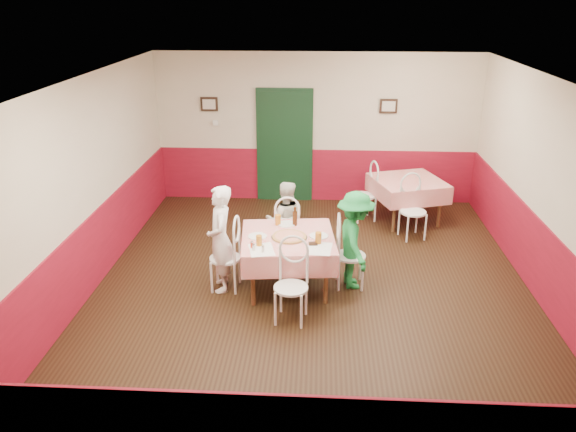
# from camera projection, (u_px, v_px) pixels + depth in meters

# --- Properties ---
(floor) EXTENTS (7.00, 7.00, 0.00)m
(floor) POSITION_uv_depth(u_px,v_px,m) (312.00, 286.00, 7.78)
(floor) COLOR black
(floor) RESTS_ON ground
(ceiling) EXTENTS (7.00, 7.00, 0.00)m
(ceiling) POSITION_uv_depth(u_px,v_px,m) (316.00, 80.00, 6.73)
(ceiling) COLOR white
(ceiling) RESTS_ON back_wall
(back_wall) EXTENTS (6.00, 0.10, 2.80)m
(back_wall) POSITION_uv_depth(u_px,v_px,m) (317.00, 129.00, 10.50)
(back_wall) COLOR beige
(back_wall) RESTS_ON ground
(front_wall) EXTENTS (6.00, 0.10, 2.80)m
(front_wall) POSITION_uv_depth(u_px,v_px,m) (306.00, 352.00, 4.01)
(front_wall) COLOR beige
(front_wall) RESTS_ON ground
(left_wall) EXTENTS (0.10, 7.00, 2.80)m
(left_wall) POSITION_uv_depth(u_px,v_px,m) (87.00, 186.00, 7.41)
(left_wall) COLOR beige
(left_wall) RESTS_ON ground
(right_wall) EXTENTS (0.10, 7.00, 2.80)m
(right_wall) POSITION_uv_depth(u_px,v_px,m) (551.00, 195.00, 7.09)
(right_wall) COLOR beige
(right_wall) RESTS_ON ground
(wainscot_back) EXTENTS (6.00, 0.03, 1.00)m
(wainscot_back) POSITION_uv_depth(u_px,v_px,m) (316.00, 175.00, 10.82)
(wainscot_back) COLOR maroon
(wainscot_back) RESTS_ON ground
(wainscot_left) EXTENTS (0.03, 7.00, 1.00)m
(wainscot_left) POSITION_uv_depth(u_px,v_px,m) (97.00, 248.00, 7.75)
(wainscot_left) COLOR maroon
(wainscot_left) RESTS_ON ground
(wainscot_right) EXTENTS (0.03, 7.00, 1.00)m
(wainscot_right) POSITION_uv_depth(u_px,v_px,m) (538.00, 259.00, 7.43)
(wainscot_right) COLOR maroon
(wainscot_right) RESTS_ON ground
(door) EXTENTS (0.96, 0.06, 2.10)m
(door) POSITION_uv_depth(u_px,v_px,m) (285.00, 147.00, 10.61)
(door) COLOR black
(door) RESTS_ON ground
(picture_left) EXTENTS (0.32, 0.03, 0.26)m
(picture_left) POSITION_uv_depth(u_px,v_px,m) (209.00, 104.00, 10.39)
(picture_left) COLOR black
(picture_left) RESTS_ON back_wall
(picture_right) EXTENTS (0.32, 0.03, 0.26)m
(picture_right) POSITION_uv_depth(u_px,v_px,m) (389.00, 106.00, 10.21)
(picture_right) COLOR black
(picture_right) RESTS_ON back_wall
(thermostat) EXTENTS (0.10, 0.03, 0.10)m
(thermostat) POSITION_uv_depth(u_px,v_px,m) (215.00, 123.00, 10.51)
(thermostat) COLOR white
(thermostat) RESTS_ON back_wall
(main_table) EXTENTS (1.34, 1.34, 0.77)m
(main_table) POSITION_uv_depth(u_px,v_px,m) (288.00, 262.00, 7.62)
(main_table) COLOR red
(main_table) RESTS_ON ground
(second_table) EXTENTS (1.41, 1.41, 0.77)m
(second_table) POSITION_uv_depth(u_px,v_px,m) (406.00, 200.00, 9.86)
(second_table) COLOR red
(second_table) RESTS_ON ground
(chair_left) EXTENTS (0.44, 0.44, 0.90)m
(chair_left) POSITION_uv_depth(u_px,v_px,m) (225.00, 258.00, 7.56)
(chair_left) COLOR white
(chair_left) RESTS_ON ground
(chair_right) EXTENTS (0.43, 0.43, 0.90)m
(chair_right) POSITION_uv_depth(u_px,v_px,m) (350.00, 256.00, 7.63)
(chair_right) COLOR white
(chair_right) RESTS_ON ground
(chair_far) EXTENTS (0.49, 0.49, 0.90)m
(chair_far) POSITION_uv_depth(u_px,v_px,m) (286.00, 232.00, 8.38)
(chair_far) COLOR white
(chair_far) RESTS_ON ground
(chair_near) EXTENTS (0.48, 0.48, 0.90)m
(chair_near) POSITION_uv_depth(u_px,v_px,m) (291.00, 288.00, 6.81)
(chair_near) COLOR white
(chair_near) RESTS_ON ground
(chair_second_a) EXTENTS (0.53, 0.53, 0.90)m
(chair_second_a) POSITION_uv_depth(u_px,v_px,m) (364.00, 196.00, 9.87)
(chair_second_a) COLOR white
(chair_second_a) RESTS_ON ground
(chair_second_b) EXTENTS (0.53, 0.53, 0.90)m
(chair_second_b) POSITION_uv_depth(u_px,v_px,m) (413.00, 212.00, 9.14)
(chair_second_b) COLOR white
(chair_second_b) RESTS_ON ground
(pizza) EXTENTS (0.49, 0.49, 0.03)m
(pizza) POSITION_uv_depth(u_px,v_px,m) (289.00, 236.00, 7.43)
(pizza) COLOR #B74723
(pizza) RESTS_ON main_table
(plate_left) EXTENTS (0.27, 0.27, 0.01)m
(plate_left) POSITION_uv_depth(u_px,v_px,m) (257.00, 236.00, 7.46)
(plate_left) COLOR white
(plate_left) RESTS_ON main_table
(plate_right) EXTENTS (0.27, 0.27, 0.01)m
(plate_right) POSITION_uv_depth(u_px,v_px,m) (319.00, 236.00, 7.47)
(plate_right) COLOR white
(plate_right) RESTS_ON main_table
(plate_far) EXTENTS (0.27, 0.27, 0.01)m
(plate_far) POSITION_uv_depth(u_px,v_px,m) (287.00, 224.00, 7.85)
(plate_far) COLOR white
(plate_far) RESTS_ON main_table
(glass_a) EXTENTS (0.08, 0.08, 0.14)m
(glass_a) POSITION_uv_depth(u_px,v_px,m) (259.00, 241.00, 7.18)
(glass_a) COLOR #BF7219
(glass_a) RESTS_ON main_table
(glass_b) EXTENTS (0.09, 0.09, 0.15)m
(glass_b) POSITION_uv_depth(u_px,v_px,m) (318.00, 238.00, 7.24)
(glass_b) COLOR #BF7219
(glass_b) RESTS_ON main_table
(glass_c) EXTENTS (0.09, 0.09, 0.15)m
(glass_c) POSITION_uv_depth(u_px,v_px,m) (278.00, 220.00, 7.82)
(glass_c) COLOR #BF7219
(glass_c) RESTS_ON main_table
(beer_bottle) EXTENTS (0.07, 0.07, 0.25)m
(beer_bottle) POSITION_uv_depth(u_px,v_px,m) (295.00, 217.00, 7.79)
(beer_bottle) COLOR #381C0A
(beer_bottle) RESTS_ON main_table
(shaker_a) EXTENTS (0.04, 0.04, 0.09)m
(shaker_a) POSITION_uv_depth(u_px,v_px,m) (254.00, 247.00, 7.04)
(shaker_a) COLOR silver
(shaker_a) RESTS_ON main_table
(shaker_b) EXTENTS (0.04, 0.04, 0.09)m
(shaker_b) POSITION_uv_depth(u_px,v_px,m) (263.00, 249.00, 7.00)
(shaker_b) COLOR silver
(shaker_b) RESTS_ON main_table
(shaker_c) EXTENTS (0.04, 0.04, 0.09)m
(shaker_c) POSITION_uv_depth(u_px,v_px,m) (252.00, 245.00, 7.12)
(shaker_c) COLOR #B23319
(shaker_c) RESTS_ON main_table
(menu_left) EXTENTS (0.39, 0.46, 0.00)m
(menu_left) POSITION_uv_depth(u_px,v_px,m) (261.00, 250.00, 7.09)
(menu_left) COLOR white
(menu_left) RESTS_ON main_table
(menu_right) EXTENTS (0.34, 0.43, 0.00)m
(menu_right) POSITION_uv_depth(u_px,v_px,m) (319.00, 249.00, 7.11)
(menu_right) COLOR white
(menu_right) RESTS_ON main_table
(wallet) EXTENTS (0.12, 0.10, 0.02)m
(wallet) POSITION_uv_depth(u_px,v_px,m) (313.00, 244.00, 7.23)
(wallet) COLOR black
(wallet) RESTS_ON main_table
(diner_left) EXTENTS (0.45, 0.59, 1.47)m
(diner_left) POSITION_uv_depth(u_px,v_px,m) (220.00, 239.00, 7.45)
(diner_left) COLOR gray
(diner_left) RESTS_ON ground
(diner_far) EXTENTS (0.65, 0.53, 1.22)m
(diner_far) POSITION_uv_depth(u_px,v_px,m) (285.00, 221.00, 8.37)
(diner_far) COLOR gray
(diner_far) RESTS_ON ground
(diner_right) EXTENTS (0.64, 0.95, 1.36)m
(diner_right) POSITION_uv_depth(u_px,v_px,m) (355.00, 240.00, 7.54)
(diner_right) COLOR gray
(diner_right) RESTS_ON ground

